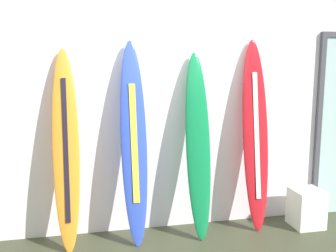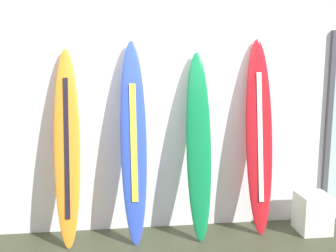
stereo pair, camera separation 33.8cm
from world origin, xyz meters
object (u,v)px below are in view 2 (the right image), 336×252
at_px(surfboard_cobalt, 134,142).
at_px(surfboard_crimson, 259,137).
at_px(surfboard_emerald, 199,147).
at_px(surfboard_sunset, 67,148).
at_px(display_block_left, 313,213).

distance_m(surfboard_cobalt, surfboard_crimson, 1.36).
bearing_deg(surfboard_emerald, surfboard_cobalt, 179.96).
bearing_deg(surfboard_emerald, surfboard_crimson, 4.60).
bearing_deg(surfboard_sunset, surfboard_emerald, -0.58).
bearing_deg(surfboard_crimson, display_block_left, -12.38).
distance_m(surfboard_sunset, display_block_left, 2.74).
height_order(surfboard_sunset, display_block_left, surfboard_sunset).
relative_size(surfboard_emerald, display_block_left, 4.57).
xyz_separation_m(surfboard_emerald, surfboard_crimson, (0.68, 0.05, 0.08)).
bearing_deg(surfboard_sunset, surfboard_crimson, 1.15).
distance_m(surfboard_emerald, surfboard_crimson, 0.68).
relative_size(surfboard_crimson, display_block_left, 4.90).
height_order(surfboard_sunset, surfboard_emerald, surfboard_sunset).
relative_size(surfboard_sunset, surfboard_cobalt, 0.96).
bearing_deg(surfboard_cobalt, surfboard_sunset, 178.86).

